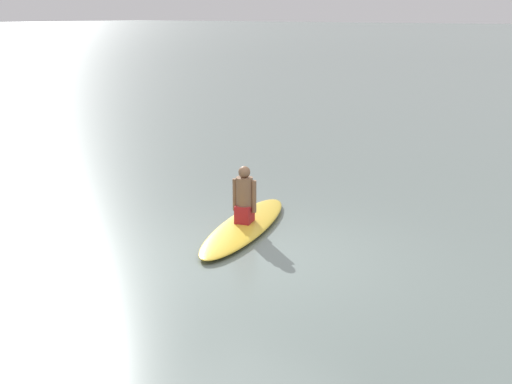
% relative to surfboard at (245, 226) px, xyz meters
% --- Properties ---
extents(ground_plane, '(400.00, 400.00, 0.00)m').
position_rel_surfboard_xyz_m(ground_plane, '(0.88, 0.83, -0.07)').
color(ground_plane, slate).
extents(surfboard, '(3.36, 1.62, 0.14)m').
position_rel_surfboard_xyz_m(surfboard, '(0.00, 0.00, 0.00)').
color(surfboard, gold).
rests_on(surfboard, ground).
extents(person_paddler, '(0.37, 0.42, 0.95)m').
position_rel_surfboard_xyz_m(person_paddler, '(-0.00, -0.00, 0.50)').
color(person_paddler, '#A51E23').
rests_on(person_paddler, surfboard).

